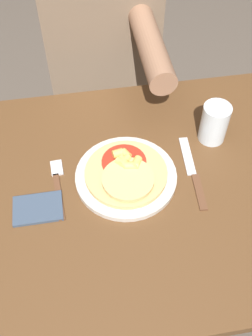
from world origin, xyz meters
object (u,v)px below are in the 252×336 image
(dining_table, at_px, (123,215))
(drinking_glass, at_px, (214,123))
(fork, at_px, (58,185))
(pizza, at_px, (126,173))
(person_diner, at_px, (103,55))
(knife, at_px, (193,173))
(plate, at_px, (126,176))

(dining_table, bearing_deg, drinking_glass, 25.91)
(fork, height_order, drinking_glass, drinking_glass)
(pizza, bearing_deg, dining_table, -116.87)
(dining_table, height_order, pizza, pizza)
(fork, distance_m, person_diner, 0.58)
(fork, xyz_separation_m, person_diner, (0.18, 0.55, -0.06))
(dining_table, xyz_separation_m, person_diner, (0.03, 0.58, 0.07))
(dining_table, relative_size, knife, 5.88)
(knife, bearing_deg, pizza, 176.29)
(plate, height_order, pizza, pizza)
(plate, relative_size, pizza, 1.24)
(dining_table, bearing_deg, person_diner, 87.53)
(drinking_glass, distance_m, person_diner, 0.53)
(fork, bearing_deg, plate, -1.60)
(pizza, bearing_deg, drinking_glass, 22.12)
(pizza, height_order, fork, pizza)
(drinking_glass, height_order, person_diner, person_diner)
(pizza, height_order, drinking_glass, drinking_glass)
(dining_table, height_order, knife, knife)
(fork, relative_size, drinking_glass, 1.67)
(plate, bearing_deg, pizza, -78.65)
(fork, relative_size, knife, 0.80)
(person_diner, bearing_deg, pizza, -91.28)
(dining_table, relative_size, drinking_glass, 12.34)
(pizza, relative_size, fork, 1.11)
(knife, xyz_separation_m, drinking_glass, (0.08, 0.11, 0.05))
(person_diner, bearing_deg, dining_table, -92.47)
(plate, bearing_deg, person_diner, 88.67)
(plate, relative_size, fork, 1.38)
(dining_table, distance_m, fork, 0.20)
(dining_table, height_order, fork, fork)
(pizza, xyz_separation_m, fork, (-0.16, 0.01, -0.02))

